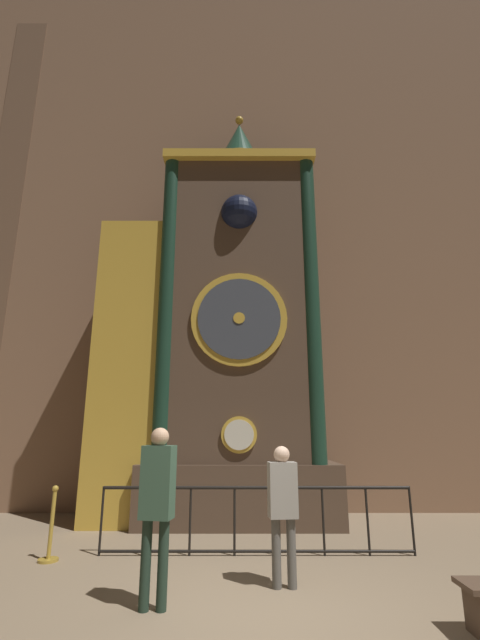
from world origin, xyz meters
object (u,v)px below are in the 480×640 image
at_px(visitor_far, 284,501).
at_px(clock_tower, 219,332).
at_px(stanchion_post, 52,536).
at_px(visitor_near, 158,496).

bearing_deg(visitor_far, clock_tower, 99.54).
relative_size(visitor_far, stanchion_post, 1.58).
relative_size(clock_tower, visitor_near, 5.21).
height_order(visitor_far, stanchion_post, visitor_far).
bearing_deg(visitor_near, stanchion_post, 146.59).
bearing_deg(visitor_near, clock_tower, 94.43).
height_order(clock_tower, visitor_far, clock_tower).
distance_m(visitor_near, stanchion_post, 2.61).
relative_size(clock_tower, visitor_far, 5.93).
bearing_deg(clock_tower, stanchion_post, -132.19).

